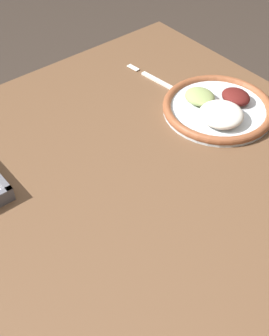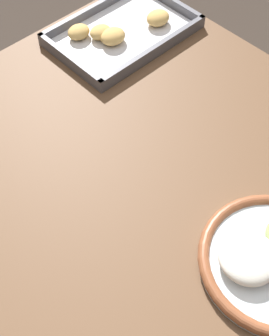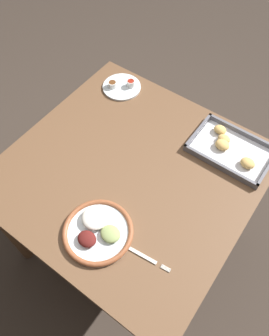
{
  "view_description": "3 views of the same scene",
  "coord_description": "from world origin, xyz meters",
  "px_view_note": "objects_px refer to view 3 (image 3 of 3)",
  "views": [
    {
      "loc": [
        -0.49,
        0.42,
        1.45
      ],
      "look_at": [
        0.02,
        0.0,
        0.8
      ],
      "focal_mm": 50.0,
      "sensor_mm": 36.0,
      "label": 1
    },
    {
      "loc": [
        -0.33,
        -0.37,
        1.51
      ],
      "look_at": [
        0.02,
        0.0,
        0.8
      ],
      "focal_mm": 50.0,
      "sensor_mm": 36.0,
      "label": 2
    },
    {
      "loc": [
        0.45,
        -0.59,
        1.9
      ],
      "look_at": [
        0.02,
        0.0,
        0.8
      ],
      "focal_mm": 35.0,
      "sensor_mm": 36.0,
      "label": 3
    }
  ],
  "objects_px": {
    "dinner_plate": "(98,230)",
    "saucer_plate": "(122,86)",
    "baking_tray": "(230,149)",
    "fork": "(141,255)"
  },
  "relations": [
    {
      "from": "saucer_plate",
      "to": "dinner_plate",
      "type": "bearing_deg",
      "value": -59.39
    },
    {
      "from": "dinner_plate",
      "to": "fork",
      "type": "height_order",
      "value": "dinner_plate"
    },
    {
      "from": "fork",
      "to": "saucer_plate",
      "type": "relative_size",
      "value": 1.1
    },
    {
      "from": "dinner_plate",
      "to": "baking_tray",
      "type": "height_order",
      "value": "dinner_plate"
    },
    {
      "from": "fork",
      "to": "saucer_plate",
      "type": "xyz_separation_m",
      "value": [
        -0.56,
        0.63,
        0.01
      ]
    },
    {
      "from": "fork",
      "to": "baking_tray",
      "type": "height_order",
      "value": "baking_tray"
    },
    {
      "from": "fork",
      "to": "saucer_plate",
      "type": "distance_m",
      "value": 0.85
    },
    {
      "from": "dinner_plate",
      "to": "saucer_plate",
      "type": "relative_size",
      "value": 1.39
    },
    {
      "from": "dinner_plate",
      "to": "fork",
      "type": "relative_size",
      "value": 1.27
    },
    {
      "from": "fork",
      "to": "saucer_plate",
      "type": "height_order",
      "value": "saucer_plate"
    }
  ]
}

